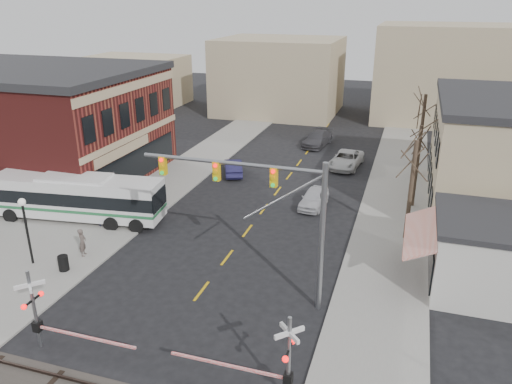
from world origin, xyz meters
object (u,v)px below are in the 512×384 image
rr_crossing_east (278,359)px  car_c (346,160)px  traffic_signal_mast (270,201)px  car_a (314,198)px  trash_bin (63,263)px  car_b (233,167)px  pedestrian_far (104,213)px  transit_bus (77,197)px  street_lamp (25,217)px  rr_crossing_west (42,312)px  car_d (317,139)px  pedestrian_near (82,242)px

rr_crossing_east → car_c: (-1.53, 30.41, -1.22)m
traffic_signal_mast → car_a: 14.19m
trash_bin → car_c: size_ratio=0.17×
trash_bin → car_c: bearing=61.9°
car_b → pedestrian_far: size_ratio=2.35×
trash_bin → car_c: 27.88m
transit_bus → street_lamp: bearing=-78.5°
car_a → car_b: size_ratio=0.98×
rr_crossing_west → trash_bin: 7.20m
car_a → car_b: 9.98m
traffic_signal_mast → car_a: (-0.26, 13.27, -5.01)m
rr_crossing_west → trash_bin: bearing=121.6°
car_b → car_c: size_ratio=0.79×
transit_bus → street_lamp: size_ratio=3.00×
rr_crossing_east → trash_bin: bearing=158.3°
car_d → pedestrian_near: 30.52m
transit_bus → trash_bin: (3.68, -6.62, -1.23)m
transit_bus → rr_crossing_east: (18.34, -12.44, 0.16)m
rr_crossing_west → pedestrian_near: size_ratio=3.12×
rr_crossing_east → car_d: 37.31m
car_b → pedestrian_near: bearing=55.5°
car_c → car_d: (-4.04, 6.46, 0.02)m
car_c → street_lamp: bearing=-116.5°
street_lamp → pedestrian_far: size_ratio=2.33×
street_lamp → car_b: 20.31m
rr_crossing_west → car_d: 37.48m
car_b → car_c: (9.55, 5.20, 0.05)m
transit_bus → trash_bin: 7.67m
rr_crossing_west → car_b: bearing=90.3°
rr_crossing_east → pedestrian_far: (-15.95, 12.01, -0.94)m
car_c → pedestrian_near: (-13.13, -22.67, 0.27)m
rr_crossing_west → pedestrian_far: size_ratio=3.08×
rr_crossing_east → trash_bin: (-14.66, 5.82, -1.39)m
rr_crossing_west → street_lamp: (-6.06, 6.14, 1.18)m
street_lamp → pedestrian_far: street_lamp is taller
transit_bus → rr_crossing_east: bearing=-34.2°
trash_bin → car_d: (9.09, 31.05, 0.19)m
rr_crossing_east → pedestrian_far: 19.99m
pedestrian_near → pedestrian_far: (-1.29, 4.27, 0.01)m
traffic_signal_mast → rr_crossing_east: size_ratio=1.72×
trash_bin → car_c: car_c is taller
car_a → car_b: bearing=152.6°
trash_bin → car_b: car_b is taller
trash_bin → car_a: (12.09, 14.19, 0.13)m
car_a → pedestrian_near: 17.23m
street_lamp → car_b: (5.93, 19.27, -2.45)m
car_c → pedestrian_near: pedestrian_near is taller
rr_crossing_west → rr_crossing_east: bearing=1.0°
traffic_signal_mast → pedestrian_far: size_ratio=5.31×
rr_crossing_east → pedestrian_far: bearing=143.0°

